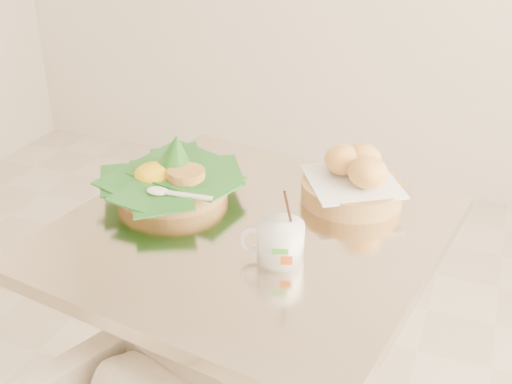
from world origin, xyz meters
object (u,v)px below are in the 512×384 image
(cafe_table, at_px, (249,318))
(rice_basket, at_px, (171,176))
(bread_basket, at_px, (354,180))
(coffee_mug, at_px, (279,241))

(cafe_table, xyz_separation_m, rice_basket, (-0.21, 0.08, 0.26))
(bread_basket, xyz_separation_m, coffee_mug, (-0.07, -0.28, -0.01))
(coffee_mug, bearing_deg, rice_basket, 152.11)
(cafe_table, bearing_deg, coffee_mug, -41.67)
(bread_basket, bearing_deg, cafe_table, -129.39)
(cafe_table, relative_size, coffee_mug, 5.49)
(rice_basket, height_order, coffee_mug, rice_basket)
(cafe_table, relative_size, bread_basket, 3.20)
(cafe_table, bearing_deg, bread_basket, 50.61)
(cafe_table, xyz_separation_m, bread_basket, (0.16, 0.19, 0.26))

